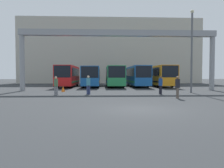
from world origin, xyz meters
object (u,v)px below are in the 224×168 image
object	(u,v)px
bus_slot_0	(68,75)
pedestrian_near_center	(88,84)
pedestrian_near_right	(178,87)
bus_slot_2	(115,75)
pedestrian_near_left	(56,85)
lamp_post	(192,48)
bus_slot_1	(91,75)
bus_slot_3	(137,75)
traffic_cone	(63,89)
bus_slot_4	(159,75)
pedestrian_mid_left	(161,85)

from	to	relation	value
bus_slot_0	pedestrian_near_center	distance (m)	14.65
pedestrian_near_right	bus_slot_2	bearing A→B (deg)	24.34
bus_slot_0	pedestrian_near_left	bearing A→B (deg)	-85.56
bus_slot_0	lamp_post	distance (m)	19.64
bus_slot_1	bus_slot_3	bearing A→B (deg)	1.89
pedestrian_near_right	traffic_cone	xyz separation A→B (m)	(-10.35, 7.62, -0.62)
bus_slot_1	bus_slot_3	world-z (taller)	bus_slot_3
bus_slot_4	pedestrian_near_right	xyz separation A→B (m)	(-3.49, -19.04, -0.97)
pedestrian_near_left	lamp_post	bearing A→B (deg)	0.69
bus_slot_1	lamp_post	bearing A→B (deg)	-48.43
bus_slot_1	pedestrian_mid_left	size ratio (longest dim) A/B	5.87
pedestrian_near_center	bus_slot_0	bearing A→B (deg)	86.35
bus_slot_4	pedestrian_near_center	xyz separation A→B (m)	(-10.80, -14.94, -0.95)
bus_slot_0	pedestrian_near_right	bearing A→B (deg)	-57.84
pedestrian_mid_left	bus_slot_3	bearing A→B (deg)	162.03
bus_slot_3	pedestrian_mid_left	world-z (taller)	bus_slot_3
bus_slot_0	bus_slot_3	size ratio (longest dim) A/B	0.96
pedestrian_near_left	traffic_cone	size ratio (longest dim) A/B	2.74
bus_slot_4	pedestrian_near_left	distance (m)	20.92
pedestrian_near_left	traffic_cone	bearing A→B (deg)	82.72
pedestrian_mid_left	pedestrian_near_right	distance (m)	3.84
pedestrian_mid_left	traffic_cone	bearing A→B (deg)	-128.32
bus_slot_3	lamp_post	world-z (taller)	lamp_post
bus_slot_1	bus_slot_2	bearing A→B (deg)	0.36
bus_slot_3	pedestrian_near_center	bearing A→B (deg)	-116.46
bus_slot_2	pedestrian_mid_left	world-z (taller)	bus_slot_2
pedestrian_near_center	traffic_cone	world-z (taller)	pedestrian_near_center
bus_slot_3	pedestrian_near_left	size ratio (longest dim) A/B	6.21
bus_slot_0	bus_slot_3	bearing A→B (deg)	0.98
bus_slot_4	lamp_post	world-z (taller)	lamp_post
pedestrian_mid_left	pedestrian_near_center	bearing A→B (deg)	-109.76
lamp_post	bus_slot_0	bearing A→B (deg)	139.70
bus_slot_0	bus_slot_2	bearing A→B (deg)	-0.23
bus_slot_3	bus_slot_4	world-z (taller)	bus_slot_4
bus_slot_2	bus_slot_3	bearing A→B (deg)	3.42
pedestrian_near_center	traffic_cone	distance (m)	4.70
traffic_cone	pedestrian_near_right	bearing A→B (deg)	-36.37
pedestrian_near_left	pedestrian_near_center	world-z (taller)	pedestrian_near_center
bus_slot_0	bus_slot_2	size ratio (longest dim) A/B	1.01
bus_slot_1	bus_slot_4	xyz separation A→B (m)	(11.17, 0.96, 0.09)
pedestrian_near_left	lamp_post	distance (m)	14.36
pedestrian_near_center	bus_slot_1	bearing A→B (deg)	71.61
bus_slot_2	traffic_cone	distance (m)	12.37
bus_slot_2	pedestrian_near_left	distance (m)	16.12
bus_slot_2	bus_slot_4	world-z (taller)	bus_slot_4
traffic_cone	bus_slot_1	bearing A→B (deg)	75.62
bus_slot_2	pedestrian_near_center	bearing A→B (deg)	-103.49
bus_slot_2	pedestrian_near_right	world-z (taller)	bus_slot_2
bus_slot_1	lamp_post	world-z (taller)	lamp_post
bus_slot_2	lamp_post	size ratio (longest dim) A/B	1.20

